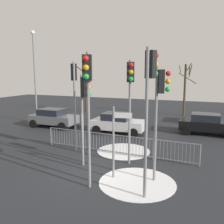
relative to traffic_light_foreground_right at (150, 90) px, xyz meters
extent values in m
plane|color=#26282D|center=(-2.68, 1.23, -3.75)|extent=(60.00, 60.00, 0.00)
cylinder|color=slate|center=(-0.06, -0.12, -1.18)|extent=(0.11, 0.11, 5.14)
cube|color=black|center=(0.01, 0.03, 0.84)|extent=(0.38, 0.33, 0.90)
sphere|color=red|center=(0.12, 0.25, 1.14)|extent=(0.20, 0.20, 0.20)
sphere|color=orange|center=(0.12, 0.25, 0.84)|extent=(0.20, 0.20, 0.20)
sphere|color=green|center=(0.12, 0.25, 0.54)|extent=(0.20, 0.20, 0.20)
cylinder|color=slate|center=(-2.20, -0.16, -1.23)|extent=(0.11, 0.11, 5.04)
cube|color=black|center=(-2.15, -0.32, 0.74)|extent=(0.38, 0.32, 0.90)
sphere|color=red|center=(-2.06, -0.55, 1.04)|extent=(0.20, 0.20, 0.20)
sphere|color=orange|center=(-2.06, -0.55, 0.74)|extent=(0.20, 0.20, 0.20)
sphere|color=green|center=(-2.06, -0.55, 0.44)|extent=(0.20, 0.20, 0.20)
cylinder|color=slate|center=(-0.05, 1.35, -1.48)|extent=(0.11, 0.11, 4.55)
cube|color=black|center=(0.11, 1.40, 0.25)|extent=(0.31, 0.37, 0.90)
sphere|color=red|center=(0.35, 1.48, 0.55)|extent=(0.20, 0.20, 0.20)
sphere|color=orange|center=(0.35, 1.48, 0.25)|extent=(0.20, 0.20, 0.20)
sphere|color=green|center=(0.35, 1.48, -0.05)|extent=(0.20, 0.20, 0.20)
cylinder|color=slate|center=(-1.57, 2.72, -1.30)|extent=(0.11, 0.11, 4.90)
cube|color=black|center=(-1.51, 2.57, 0.60)|extent=(0.38, 0.33, 0.90)
sphere|color=red|center=(-1.40, 2.34, 0.90)|extent=(0.20, 0.20, 0.20)
sphere|color=orange|center=(-1.40, 2.34, 0.60)|extent=(0.20, 0.20, 0.20)
sphere|color=green|center=(-1.40, 2.34, 0.30)|extent=(0.20, 0.20, 0.20)
cylinder|color=slate|center=(-4.93, 3.41, -1.29)|extent=(0.11, 0.11, 4.91)
cube|color=black|center=(-5.03, 3.55, 0.61)|extent=(0.39, 0.36, 0.90)
sphere|color=red|center=(-5.17, 3.75, 0.91)|extent=(0.20, 0.20, 0.20)
sphere|color=orange|center=(-5.17, 3.75, 0.61)|extent=(0.20, 0.20, 0.20)
sphere|color=green|center=(-5.17, 3.75, 0.31)|extent=(0.20, 0.20, 0.20)
cylinder|color=slate|center=(-3.53, 1.71, -1.63)|extent=(0.11, 0.11, 4.24)
cube|color=black|center=(-3.36, 1.69, -0.06)|extent=(0.26, 0.35, 0.90)
sphere|color=red|center=(-3.12, 1.66, 0.24)|extent=(0.20, 0.20, 0.20)
sphere|color=orange|center=(-3.12, 1.66, -0.06)|extent=(0.20, 0.20, 0.20)
sphere|color=green|center=(-3.12, 1.66, -0.36)|extent=(0.20, 0.20, 0.20)
cylinder|color=slate|center=(-1.68, 0.97, -2.25)|extent=(0.09, 0.09, 3.00)
cube|color=white|center=(-1.29, 1.05, -1.10)|extent=(0.69, 0.16, 0.22)
cube|color=slate|center=(-2.69, 3.77, -2.70)|extent=(8.55, 0.33, 0.04)
cube|color=slate|center=(-2.69, 3.77, -3.63)|extent=(8.55, 0.33, 0.04)
cylinder|color=slate|center=(-6.87, 3.91, -3.22)|extent=(0.02, 0.02, 1.05)
cylinder|color=slate|center=(-6.69, 3.90, -3.22)|extent=(0.02, 0.02, 1.05)
cylinder|color=slate|center=(-6.52, 3.89, -3.22)|extent=(0.02, 0.02, 1.05)
cylinder|color=slate|center=(-6.34, 3.89, -3.22)|extent=(0.02, 0.02, 1.05)
cylinder|color=slate|center=(-6.16, 3.88, -3.22)|extent=(0.02, 0.02, 1.05)
cylinder|color=slate|center=(-5.98, 3.88, -3.22)|extent=(0.02, 0.02, 1.05)
cylinder|color=slate|center=(-5.80, 3.87, -3.22)|extent=(0.02, 0.02, 1.05)
cylinder|color=slate|center=(-5.63, 3.86, -3.22)|extent=(0.02, 0.02, 1.05)
cylinder|color=slate|center=(-5.45, 3.86, -3.22)|extent=(0.02, 0.02, 1.05)
cylinder|color=slate|center=(-5.27, 3.85, -3.22)|extent=(0.02, 0.02, 1.05)
cylinder|color=slate|center=(-5.09, 3.85, -3.22)|extent=(0.02, 0.02, 1.05)
cylinder|color=slate|center=(-4.91, 3.84, -3.22)|extent=(0.02, 0.02, 1.05)
cylinder|color=slate|center=(-4.73, 3.83, -3.22)|extent=(0.02, 0.02, 1.05)
cylinder|color=slate|center=(-4.56, 3.83, -3.22)|extent=(0.02, 0.02, 1.05)
cylinder|color=slate|center=(-4.38, 3.82, -3.22)|extent=(0.02, 0.02, 1.05)
cylinder|color=slate|center=(-4.20, 3.82, -3.22)|extent=(0.02, 0.02, 1.05)
cylinder|color=slate|center=(-4.02, 3.81, -3.22)|extent=(0.02, 0.02, 1.05)
cylinder|color=slate|center=(-3.84, 3.80, -3.22)|extent=(0.02, 0.02, 1.05)
cylinder|color=slate|center=(-3.67, 3.80, -3.22)|extent=(0.02, 0.02, 1.05)
cylinder|color=slate|center=(-3.49, 3.79, -3.22)|extent=(0.02, 0.02, 1.05)
cylinder|color=slate|center=(-3.31, 3.79, -3.22)|extent=(0.02, 0.02, 1.05)
cylinder|color=slate|center=(-3.13, 3.78, -3.22)|extent=(0.02, 0.02, 1.05)
cylinder|color=slate|center=(-2.95, 3.78, -3.22)|extent=(0.02, 0.02, 1.05)
cylinder|color=slate|center=(-2.78, 3.77, -3.22)|extent=(0.02, 0.02, 1.05)
cylinder|color=slate|center=(-2.60, 3.76, -3.22)|extent=(0.02, 0.02, 1.05)
cylinder|color=slate|center=(-2.42, 3.76, -3.22)|extent=(0.02, 0.02, 1.05)
cylinder|color=slate|center=(-2.24, 3.75, -3.22)|extent=(0.02, 0.02, 1.05)
cylinder|color=slate|center=(-2.06, 3.75, -3.22)|extent=(0.02, 0.02, 1.05)
cylinder|color=slate|center=(-1.89, 3.74, -3.22)|extent=(0.02, 0.02, 1.05)
cylinder|color=slate|center=(-1.71, 3.73, -3.22)|extent=(0.02, 0.02, 1.05)
cylinder|color=slate|center=(-1.53, 3.73, -3.22)|extent=(0.02, 0.02, 1.05)
cylinder|color=slate|center=(-1.35, 3.72, -3.22)|extent=(0.02, 0.02, 1.05)
cylinder|color=slate|center=(-1.17, 3.72, -3.22)|extent=(0.02, 0.02, 1.05)
cylinder|color=slate|center=(-0.99, 3.71, -3.22)|extent=(0.02, 0.02, 1.05)
cylinder|color=slate|center=(-0.82, 3.70, -3.22)|extent=(0.02, 0.02, 1.05)
cylinder|color=slate|center=(-0.64, 3.70, -3.22)|extent=(0.02, 0.02, 1.05)
cylinder|color=slate|center=(-0.46, 3.69, -3.22)|extent=(0.02, 0.02, 1.05)
cylinder|color=slate|center=(-0.28, 3.69, -3.22)|extent=(0.02, 0.02, 1.05)
cylinder|color=slate|center=(-0.10, 3.68, -3.22)|extent=(0.02, 0.02, 1.05)
cylinder|color=slate|center=(0.07, 3.67, -3.22)|extent=(0.02, 0.02, 1.05)
cylinder|color=slate|center=(0.25, 3.67, -3.22)|extent=(0.02, 0.02, 1.05)
cylinder|color=slate|center=(0.43, 3.66, -3.22)|extent=(0.02, 0.02, 1.05)
cylinder|color=slate|center=(0.61, 3.66, -3.22)|extent=(0.02, 0.02, 1.05)
cylinder|color=slate|center=(0.79, 3.65, -3.22)|extent=(0.02, 0.02, 1.05)
cylinder|color=slate|center=(0.96, 3.64, -3.22)|extent=(0.02, 0.02, 1.05)
cylinder|color=slate|center=(1.14, 3.64, -3.22)|extent=(0.02, 0.02, 1.05)
cylinder|color=slate|center=(1.32, 3.63, -3.22)|extent=(0.02, 0.02, 1.05)
cylinder|color=slate|center=(1.50, 3.63, -3.22)|extent=(0.02, 0.02, 1.05)
cylinder|color=slate|center=(-6.96, 3.91, -3.22)|extent=(0.06, 0.06, 1.05)
cylinder|color=slate|center=(1.59, 3.62, -3.22)|extent=(0.06, 0.06, 1.05)
cube|color=silver|center=(-4.18, 8.13, -3.10)|extent=(3.87, 1.87, 0.65)
cube|color=#1E232D|center=(-4.33, 8.12, -2.55)|extent=(1.96, 1.58, 0.55)
cylinder|color=black|center=(-2.87, 9.04, -3.43)|extent=(0.65, 0.25, 0.64)
cylinder|color=black|center=(-2.80, 7.34, -3.43)|extent=(0.65, 0.25, 0.64)
cylinder|color=black|center=(-5.57, 8.92, -3.43)|extent=(0.65, 0.25, 0.64)
cylinder|color=black|center=(-5.49, 7.22, -3.43)|extent=(0.65, 0.25, 0.64)
cube|color=black|center=(1.78, 10.23, -3.10)|extent=(3.81, 1.73, 0.65)
cube|color=#1E232D|center=(1.63, 10.23, -2.55)|extent=(1.91, 1.51, 0.55)
cylinder|color=black|center=(0.43, 11.07, -3.43)|extent=(0.64, 0.22, 0.64)
cylinder|color=black|center=(0.44, 9.37, -3.43)|extent=(0.64, 0.22, 0.64)
cube|color=slate|center=(-9.75, 8.07, -3.10)|extent=(3.81, 1.73, 0.65)
cube|color=#1E232D|center=(-9.90, 8.07, -2.55)|extent=(1.91, 1.51, 0.55)
cylinder|color=black|center=(-8.41, 8.93, -3.43)|extent=(0.64, 0.22, 0.64)
cylinder|color=black|center=(-8.39, 7.23, -3.43)|extent=(0.64, 0.22, 0.64)
cylinder|color=black|center=(-11.11, 8.91, -3.43)|extent=(0.64, 0.22, 0.64)
cylinder|color=black|center=(-11.09, 7.21, -3.43)|extent=(0.64, 0.22, 0.64)
cylinder|color=slate|center=(-12.23, 9.05, 0.02)|extent=(0.14, 0.14, 7.55)
sphere|color=#F2EACC|center=(-12.23, 9.05, 3.91)|extent=(0.36, 0.36, 0.36)
cylinder|color=#473828|center=(-11.07, 16.01, -1.30)|extent=(0.31, 0.31, 4.90)
cylinder|color=#473828|center=(-11.10, 15.32, 0.78)|extent=(1.44, 0.19, 1.06)
cylinder|color=#473828|center=(-10.74, 15.48, -0.45)|extent=(1.17, 0.78, 1.12)
cylinder|color=#473828|center=(-10.65, 16.26, 0.40)|extent=(0.64, 0.95, 0.79)
cylinder|color=#473828|center=(-0.61, 17.59, -1.16)|extent=(0.22, 0.22, 5.19)
cylinder|color=#473828|center=(-0.30, 17.80, 1.18)|extent=(0.51, 0.71, 0.74)
cylinder|color=#473828|center=(-0.32, 16.79, 0.05)|extent=(1.67, 0.67, 1.08)
cylinder|color=#473828|center=(-0.26, 17.65, 0.78)|extent=(0.20, 0.77, 0.76)
cylinder|color=#473828|center=(-1.14, 17.46, 0.96)|extent=(0.35, 1.12, 0.79)
cylinder|color=#473828|center=(-0.16, 17.74, 0.78)|extent=(0.40, 0.99, 1.23)
cylinder|color=white|center=(-0.62, 0.87, -3.74)|extent=(3.06, 3.06, 0.01)
cylinder|color=white|center=(-2.45, 4.39, -3.74)|extent=(2.94, 2.94, 0.01)
camera|label=1|loc=(1.89, -7.87, 0.56)|focal=38.81mm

